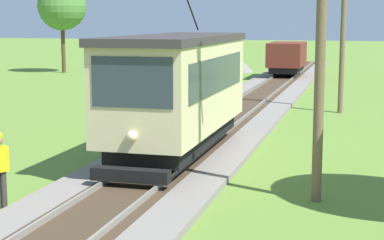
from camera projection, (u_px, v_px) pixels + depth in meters
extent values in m
cube|color=beige|center=(178.00, 85.00, 19.41)|extent=(2.50, 8.00, 2.60)
cube|color=#383333|center=(178.00, 39.00, 19.19)|extent=(2.60, 8.32, 0.22)
cube|color=black|center=(178.00, 136.00, 19.65)|extent=(2.10, 7.04, 0.44)
cube|color=#2D3842|center=(132.00, 82.00, 15.50)|extent=(2.10, 0.03, 1.25)
cube|color=#2D3842|center=(219.00, 74.00, 19.03)|extent=(0.02, 6.72, 1.04)
sphere|color=#F4EAB2|center=(132.00, 136.00, 15.67)|extent=(0.28, 0.28, 0.28)
cylinder|color=black|center=(192.00, 12.00, 20.59)|extent=(0.05, 1.67, 1.19)
cube|color=black|center=(130.00, 175.00, 15.68)|extent=(2.00, 0.36, 0.32)
cylinder|color=black|center=(155.00, 151.00, 17.52)|extent=(1.54, 0.80, 0.80)
cylinder|color=black|center=(197.00, 125.00, 21.79)|extent=(1.54, 0.80, 0.80)
cube|color=maroon|center=(287.00, 54.00, 46.60)|extent=(2.40, 5.20, 1.70)
cube|color=black|center=(287.00, 69.00, 46.77)|extent=(2.02, 4.78, 0.38)
cylinder|color=black|center=(284.00, 71.00, 45.28)|extent=(1.54, 0.76, 0.76)
cylinder|color=black|center=(289.00, 67.00, 48.26)|extent=(1.54, 0.76, 0.76)
cylinder|color=brown|center=(321.00, 29.00, 14.53)|extent=(0.24, 0.37, 8.12)
cylinder|color=brown|center=(343.00, 26.00, 29.11)|extent=(0.24, 0.47, 7.99)
cone|color=gray|center=(239.00, 65.00, 52.61)|extent=(2.40, 2.40, 1.14)
cylinder|color=#38332D|center=(3.00, 189.00, 14.63)|extent=(0.15, 0.15, 0.86)
cylinder|color=#4C3823|center=(63.00, 49.00, 51.75)|extent=(0.32, 0.32, 3.89)
sphere|color=#4C7F38|center=(62.00, 6.00, 51.22)|extent=(3.89, 3.89, 3.89)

